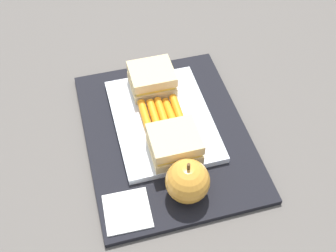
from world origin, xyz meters
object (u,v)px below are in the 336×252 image
at_px(sandwich_half_left, 152,79).
at_px(apple, 185,182).
at_px(sandwich_half_right, 174,144).
at_px(carrot_sticks_bundle, 162,115).
at_px(paper_napkin, 127,211).
at_px(food_tray, 163,120).

bearing_deg(sandwich_half_left, apple, -0.93).
xyz_separation_m(sandwich_half_left, sandwich_half_right, (0.16, 0.00, 0.00)).
bearing_deg(carrot_sticks_bundle, paper_napkin, -31.41).
height_order(food_tray, sandwich_half_right, sandwich_half_right).
bearing_deg(paper_napkin, carrot_sticks_bundle, 148.59).
distance_m(food_tray, sandwich_half_left, 0.08).
bearing_deg(sandwich_half_left, paper_napkin, -22.26).
relative_size(food_tray, paper_napkin, 3.29).
bearing_deg(food_tray, paper_napkin, -31.34).
relative_size(sandwich_half_right, carrot_sticks_bundle, 1.01).
bearing_deg(sandwich_half_right, carrot_sticks_bundle, -179.76).
bearing_deg(apple, carrot_sticks_bundle, 178.70).
distance_m(sandwich_half_right, apple, 0.07).
bearing_deg(food_tray, carrot_sticks_bundle, -18.77).
height_order(food_tray, sandwich_half_left, sandwich_half_left).
xyz_separation_m(food_tray, paper_napkin, (0.16, -0.10, -0.00)).
distance_m(food_tray, paper_napkin, 0.19).
height_order(carrot_sticks_bundle, apple, apple).
bearing_deg(carrot_sticks_bundle, sandwich_half_right, 0.24).
distance_m(food_tray, sandwich_half_right, 0.08).
bearing_deg(paper_napkin, sandwich_half_right, 130.08).
height_order(sandwich_half_left, apple, apple).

